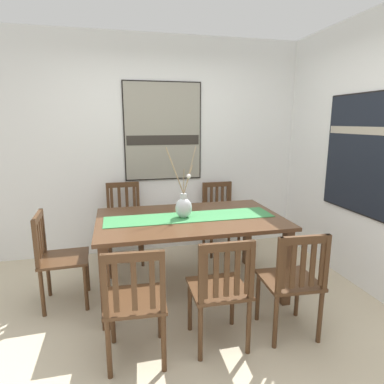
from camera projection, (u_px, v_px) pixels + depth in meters
The scene contains 13 objects.
ground_plane at pixel (195, 329), 2.71m from camera, with size 6.40×6.40×0.03m, color beige.
wall_back at pixel (161, 147), 4.19m from camera, with size 6.40×0.12×2.70m, color white.
dining_table at pixel (190, 227), 3.18m from camera, with size 1.77×1.08×0.76m.
table_runner at pixel (190, 217), 3.15m from camera, with size 1.63×0.36×0.01m, color #388447.
centerpiece_vase at pixel (184, 206), 3.11m from camera, with size 0.32×0.28×0.68m.
chair_0 at pixel (58, 256), 2.96m from camera, with size 0.44×0.44×0.88m.
chair_1 at pixel (293, 280), 2.51m from camera, with size 0.44×0.44×0.88m.
chair_2 at pixel (125, 221), 3.94m from camera, with size 0.43×0.43×0.95m.
chair_3 at pixel (220, 215), 4.25m from camera, with size 0.42×0.42×0.89m.
chair_4 at pixel (135, 302), 2.23m from camera, with size 0.45×0.45×0.88m.
chair_5 at pixel (221, 289), 2.38m from camera, with size 0.43×0.43×0.88m.
painting_on_back_wall at pixel (163, 132), 4.09m from camera, with size 0.97×0.05×1.21m.
painting_on_side_wall at pixel (361, 154), 3.22m from camera, with size 0.05×1.01×1.19m.
Camera 1 is at (-0.58, -2.33, 1.67)m, focal length 30.49 mm.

